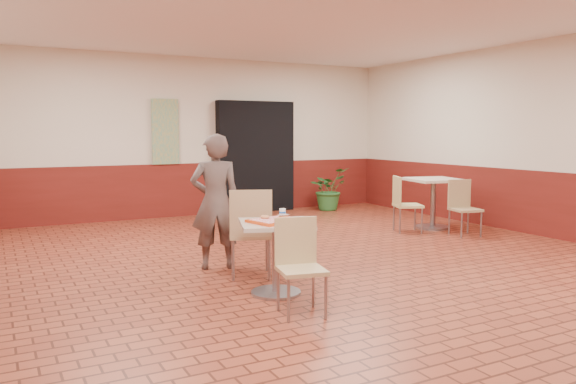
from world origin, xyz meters
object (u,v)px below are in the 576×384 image
ring_donut (265,217)px  chair_second_left (403,201)px  serving_tray (276,221)px  main_table (276,246)px  long_john_donut (283,217)px  chair_main_front (299,260)px  chair_second_front (463,204)px  paper_cup (283,213)px  second_table (433,195)px  chair_main_back (251,228)px  customer (215,202)px  potted_plant (328,189)px

ring_donut → chair_second_left: size_ratio=0.10×
serving_tray → ring_donut: ring_donut is taller
serving_tray → ring_donut: (-0.07, 0.09, 0.03)m
serving_tray → chair_second_left: (3.36, 2.15, -0.24)m
main_table → ring_donut: bearing=128.8°
long_john_donut → main_table: bearing=177.1°
chair_main_front → chair_second_front: (4.08, 2.11, 0.01)m
long_john_donut → serving_tray: bearing=177.1°
serving_tray → paper_cup: bearing=38.0°
ring_donut → second_table: (4.10, 2.10, -0.21)m
chair_main_back → second_table: chair_main_back is taller
long_john_donut → ring_donut: bearing=147.9°
main_table → ring_donut: 0.30m
main_table → ring_donut: size_ratio=7.95×
main_table → customer: 1.31m
paper_cup → chair_second_left: 3.84m
long_john_donut → chair_second_front: (3.93, 1.51, -0.29)m
chair_second_front → chair_main_back: bearing=-156.7°
main_table → chair_second_front: chair_second_front is taller
main_table → paper_cup: 0.35m
customer → second_table: 4.28m
chair_main_front → chair_second_left: chair_second_left is taller
long_john_donut → chair_second_left: size_ratio=0.15×
chair_second_front → potted_plant: potted_plant is taller
chair_main_front → paper_cup: 0.80m
second_table → ring_donut: bearing=-152.9°
chair_second_left → chair_second_front: size_ratio=1.04×
customer → chair_second_front: size_ratio=1.84×
ring_donut → second_table: second_table is taller
chair_second_front → serving_tray: bearing=-147.7°
chair_main_front → chair_second_front: size_ratio=0.98×
serving_tray → second_table: second_table is taller
chair_main_back → potted_plant: bearing=-108.8°
chair_main_front → ring_donut: 0.75m
ring_donut → second_table: bearing=27.1°
serving_tray → second_table: bearing=28.5°
chair_main_back → serving_tray: chair_main_back is taller
main_table → second_table: size_ratio=0.87×
chair_second_left → chair_second_front: 0.91m
chair_main_back → long_john_donut: chair_main_back is taller
long_john_donut → chair_second_front: size_ratio=0.16×
customer → second_table: customer is taller
long_john_donut → paper_cup: bearing=65.6°
second_table → chair_second_front: chair_second_front is taller
main_table → chair_main_front: chair_main_front is taller
customer → serving_tray: size_ratio=3.29×
chair_main_front → second_table: bearing=45.8°
customer → chair_main_back: bearing=123.8°
long_john_donut → chair_second_left: (3.28, 2.15, -0.27)m
chair_main_back → paper_cup: bearing=120.5°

